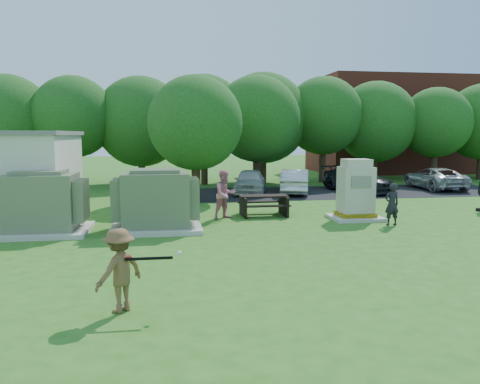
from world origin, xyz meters
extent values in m
plane|color=#2D6619|center=(0.00, 0.00, 0.00)|extent=(120.00, 120.00, 0.00)
cube|color=maroon|center=(18.00, 27.00, 4.00)|extent=(15.00, 8.00, 8.00)
cube|color=#232326|center=(7.00, 13.50, 0.01)|extent=(20.00, 6.00, 0.01)
cube|color=beige|center=(-6.50, 4.50, 0.07)|extent=(3.00, 2.40, 0.15)
cube|color=#657151|center=(-6.50, 4.50, 1.05)|extent=(2.20, 1.80, 1.80)
cube|color=#657151|center=(-6.50, 4.50, 2.01)|extent=(1.60, 1.30, 0.12)
cube|color=#657151|center=(-5.23, 4.50, 1.07)|extent=(0.32, 1.50, 1.35)
cube|color=beige|center=(-2.80, 4.50, 0.07)|extent=(3.00, 2.40, 0.15)
cube|color=#5C6849|center=(-2.80, 4.50, 1.05)|extent=(2.20, 1.80, 1.80)
cube|color=#5C6849|center=(-2.80, 4.50, 2.01)|extent=(1.60, 1.30, 0.12)
cube|color=#5C6849|center=(-4.07, 4.50, 1.07)|extent=(0.32, 1.50, 1.35)
cube|color=#5C6849|center=(-1.53, 4.50, 1.07)|extent=(0.32, 1.50, 1.35)
cube|color=beige|center=(4.65, 5.28, 0.06)|extent=(1.89, 1.55, 0.13)
cube|color=yellow|center=(4.65, 5.28, 0.21)|extent=(1.33, 1.07, 0.15)
cube|color=beige|center=(4.65, 5.28, 1.14)|extent=(1.20, 0.95, 1.72)
cube|color=beige|center=(4.65, 5.28, 2.15)|extent=(0.99, 0.77, 0.30)
cube|color=gray|center=(4.65, 4.78, 1.49)|extent=(0.77, 0.03, 0.43)
cube|color=black|center=(1.37, 6.66, 0.79)|extent=(1.91, 0.74, 0.06)
cube|color=black|center=(1.37, 7.25, 0.47)|extent=(1.91, 0.27, 0.05)
cube|color=black|center=(1.37, 6.08, 0.47)|extent=(1.91, 0.27, 0.05)
cube|color=black|center=(0.55, 6.66, 0.39)|extent=(0.08, 1.43, 0.79)
cube|color=black|center=(2.20, 6.66, 0.39)|extent=(0.08, 1.43, 0.79)
imported|color=brown|center=(-3.32, -2.92, 0.77)|extent=(1.12, 1.11, 1.55)
imported|color=black|center=(5.48, 3.99, 0.75)|extent=(0.57, 0.39, 1.51)
imported|color=#D06E83|center=(-0.23, 6.22, 0.94)|extent=(1.13, 1.05, 1.87)
imported|color=silver|center=(2.07, 13.58, 0.68)|extent=(2.48, 4.24, 1.36)
imported|color=silver|center=(4.49, 13.21, 0.67)|extent=(2.52, 4.31, 1.34)
imported|color=black|center=(8.21, 13.43, 0.70)|extent=(3.28, 5.19, 1.40)
imported|color=#AFAEB3|center=(13.25, 13.99, 0.64)|extent=(2.32, 4.69, 1.28)
cylinder|color=black|center=(-2.78, -3.08, 1.01)|extent=(0.85, 0.07, 0.06)
cylinder|color=maroon|center=(-3.20, -3.00, 1.01)|extent=(0.22, 0.07, 0.06)
sphere|color=white|center=(-2.24, -2.93, 1.05)|extent=(0.09, 0.09, 0.09)
cylinder|color=#47301E|center=(-12.00, 19.40, 1.20)|extent=(0.44, 0.44, 2.40)
sphere|color=#235B1C|center=(-12.00, 19.40, 4.08)|extent=(5.60, 5.60, 5.60)
cylinder|color=#47301E|center=(-8.00, 18.80, 1.40)|extent=(0.44, 0.44, 2.80)
sphere|color=#235B1C|center=(-8.00, 18.80, 4.30)|extent=(5.00, 5.00, 5.00)
cylinder|color=#47301E|center=(-4.00, 19.60, 1.15)|extent=(0.44, 0.44, 2.30)
sphere|color=#235B1C|center=(-4.00, 19.60, 4.04)|extent=(5.80, 5.80, 5.80)
cylinder|color=#47301E|center=(0.00, 18.70, 1.35)|extent=(0.44, 0.44, 2.70)
sphere|color=#235B1C|center=(0.00, 18.70, 4.32)|extent=(5.40, 5.40, 5.40)
cylinder|color=#47301E|center=(4.00, 19.30, 1.25)|extent=(0.44, 0.44, 2.50)
sphere|color=#235B1C|center=(4.00, 19.30, 4.30)|extent=(6.00, 6.00, 6.00)
cylinder|color=#47301E|center=(8.00, 18.90, 1.45)|extent=(0.44, 0.44, 2.90)
sphere|color=#235B1C|center=(8.00, 18.90, 4.46)|extent=(5.20, 5.20, 5.20)
cylinder|color=#47301E|center=(12.00, 19.50, 1.20)|extent=(0.44, 0.44, 2.40)
sphere|color=#235B1C|center=(12.00, 19.50, 4.08)|extent=(5.60, 5.60, 5.60)
cylinder|color=#47301E|center=(16.00, 18.60, 1.30)|extent=(0.44, 0.44, 2.60)
sphere|color=#235B1C|center=(16.00, 18.60, 4.04)|extent=(4.80, 4.80, 4.80)
cylinder|color=#47301E|center=(20.00, 19.20, 1.25)|extent=(0.44, 0.44, 2.50)
cylinder|color=#47301E|center=(-1.00, 11.50, 1.20)|extent=(0.44, 0.44, 2.40)
sphere|color=#235B1C|center=(-1.00, 11.50, 3.78)|extent=(4.60, 4.60, 4.60)
cylinder|color=#47301E|center=(3.00, 16.50, 1.30)|extent=(0.44, 0.44, 2.60)
sphere|color=#235B1C|center=(3.00, 16.50, 4.16)|extent=(5.20, 5.20, 5.20)
camera|label=1|loc=(-2.45, -11.41, 3.23)|focal=35.00mm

